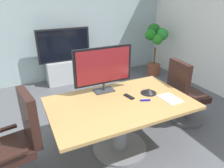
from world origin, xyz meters
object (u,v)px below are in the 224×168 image
office_chair_right (185,98)px  wall_display_unit (66,65)px  office_chair_left (18,148)px  remote_control (129,97)px  conference_phone (149,91)px  conference_table (120,115)px  tv_monitor (103,67)px  potted_plant (156,42)px

office_chair_right → wall_display_unit: wall_display_unit is taller
office_chair_left → remote_control: 1.47m
conference_phone → conference_table: bearing=-174.1°
office_chair_right → conference_phone: (-0.80, -0.09, 0.32)m
office_chair_right → office_chair_left: bearing=98.7°
wall_display_unit → conference_phone: size_ratio=5.95×
conference_table → conference_phone: (0.47, 0.05, 0.23)m
conference_table → office_chair_left: size_ratio=1.67×
tv_monitor → remote_control: size_ratio=4.94×
office_chair_left → wall_display_unit: bearing=146.1°
conference_table → office_chair_right: 1.28m
office_chair_left → remote_control: bearing=82.2°
tv_monitor → office_chair_right: bearing=-11.0°
office_chair_left → conference_table: bearing=79.6°
office_chair_left → remote_control: size_ratio=6.41×
tv_monitor → potted_plant: size_ratio=0.64×
office_chair_left → potted_plant: (3.43, 2.16, 0.42)m
office_chair_left → potted_plant: size_ratio=0.83×
tv_monitor → wall_display_unit: size_ratio=0.64×
office_chair_left → conference_phone: 1.77m
remote_control → office_chair_left: bearing=169.4°
remote_control → conference_table: bearing=-171.8°
tv_monitor → conference_phone: tv_monitor is taller
conference_phone → remote_control: (-0.31, 0.01, -0.02)m
office_chair_right → potted_plant: 2.27m
conference_table → wall_display_unit: wall_display_unit is taller
office_chair_right → potted_plant: potted_plant is taller
tv_monitor → potted_plant: tv_monitor is taller
tv_monitor → office_chair_left: bearing=-162.8°
wall_display_unit → remote_control: (0.24, -2.59, 0.31)m
wall_display_unit → conference_phone: (0.55, -2.61, 0.34)m
office_chair_right → remote_control: (-1.11, -0.07, 0.30)m
office_chair_right → remote_control: 1.15m
tv_monitor → wall_display_unit: bearing=90.3°
potted_plant → tv_monitor: bearing=-141.2°
remote_control → wall_display_unit: bearing=83.1°
tv_monitor → remote_control: bearing=-55.7°
conference_table → office_chair_left: bearing=179.1°
wall_display_unit → conference_phone: 2.68m
conference_table → wall_display_unit: (-0.08, 2.65, -0.11)m
office_chair_left → office_chair_right: (2.54, 0.11, 0.00)m
tv_monitor → remote_control: (0.23, -0.33, -0.35)m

